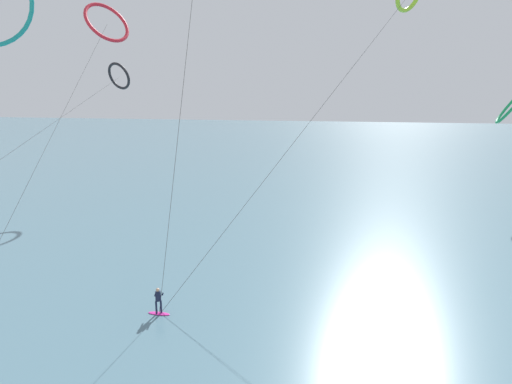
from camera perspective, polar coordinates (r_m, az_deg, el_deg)
sea_water at (r=108.08m, az=9.16°, el=5.93°), size 400.00×200.00×0.08m
surfer_magenta at (r=27.31m, az=-12.89°, el=-14.21°), size 1.40×0.70×1.70m
kite_crimson at (r=53.83m, az=-19.30°, el=20.56°), size 5.47×27.73×23.16m
kite_charcoal at (r=58.90m, az=-17.89°, el=14.48°), size 3.87×40.96×17.02m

